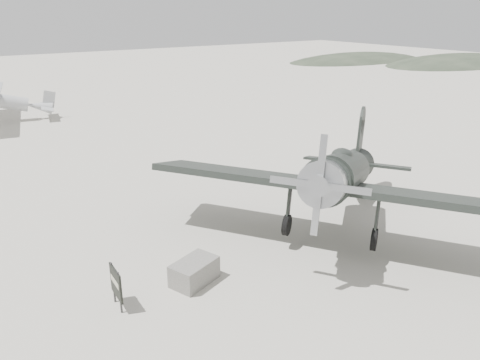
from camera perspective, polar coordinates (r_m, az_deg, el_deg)
name	(u,v)px	position (r m, az deg, el deg)	size (l,w,h in m)	color
ground	(249,214)	(19.66, 1.13, -4.17)	(160.00, 160.00, 0.00)	#AFA79B
hill_east_north	(459,63)	(82.66, 25.16, 12.80)	(36.00, 18.00, 6.00)	#293425
hill_northeast	(357,60)	(81.79, 14.04, 14.01)	(32.00, 16.00, 5.20)	#293425
lowwing_monoplane	(343,174)	(17.86, 12.41, 0.78)	(11.05, 12.44, 4.38)	black
equipment_block	(194,272)	(14.98, -5.59, -11.07)	(1.47, 0.92, 0.73)	#615F5A
sign_board	(116,284)	(14.03, -14.87, -12.12)	(0.11, 0.91, 1.31)	#333333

